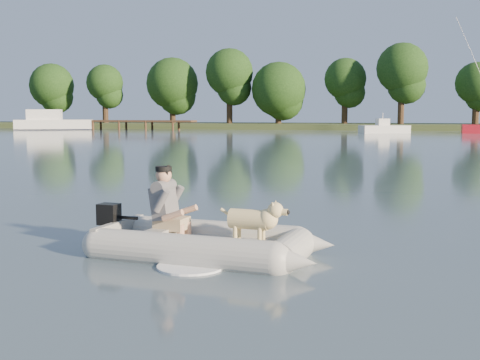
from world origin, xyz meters
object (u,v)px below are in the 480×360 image
(cabin_cruiser, at_px, (54,120))
(motorboat, at_px, (384,123))
(man, at_px, (165,200))
(dock, at_px, (114,125))
(dinghy, at_px, (206,216))
(dog, at_px, (249,223))

(cabin_cruiser, bearing_deg, motorboat, -27.06)
(man, relative_size, motorboat, 0.21)
(dock, xyz_separation_m, dinghy, (26.51, -51.95, -0.01))
(man, relative_size, cabin_cruiser, 0.11)
(dinghy, xyz_separation_m, man, (-0.60, 0.11, 0.17))
(dog, bearing_deg, cabin_cruiser, 129.44)
(dock, height_order, dinghy, dinghy)
(dinghy, height_order, man, man)
(dinghy, relative_size, cabin_cruiser, 0.49)
(dock, xyz_separation_m, man, (25.92, -51.84, 0.15))
(man, xyz_separation_m, cabin_cruiser, (-32.18, 50.44, 0.41))
(man, relative_size, dog, 1.16)
(dinghy, distance_m, cabin_cruiser, 60.24)
(dinghy, bearing_deg, dock, 123.08)
(dock, xyz_separation_m, motorboat, (28.14, -3.44, 0.35))
(dock, relative_size, man, 19.31)
(dock, xyz_separation_m, cabin_cruiser, (-6.26, -1.40, 0.57))
(man, bearing_deg, dinghy, -4.24)
(dock, bearing_deg, cabin_cruiser, -167.37)
(dock, bearing_deg, man, -63.44)
(dinghy, xyz_separation_m, cabin_cruiser, (-32.77, 50.54, 0.58))
(dock, relative_size, cabin_cruiser, 2.17)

